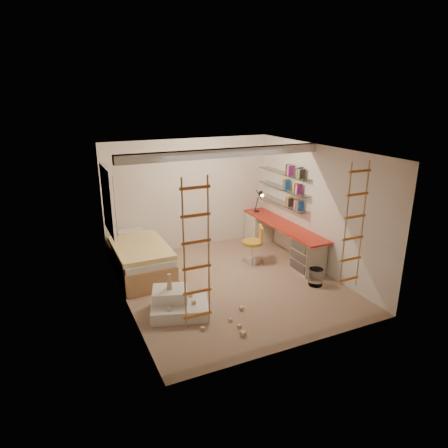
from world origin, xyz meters
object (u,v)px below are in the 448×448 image
swivel_chair (253,250)px  play_platform (177,304)px  bed (140,258)px  desk (282,238)px

swivel_chair → play_platform: 2.51m
bed → play_platform: (0.19, -1.82, -0.16)m
desk → bed: desk is taller
bed → swivel_chair: 2.42m
swivel_chair → play_platform: size_ratio=0.77×
swivel_chair → bed: bearing=166.5°
desk → bed: size_ratio=1.40×
desk → swivel_chair: bearing=-166.8°
desk → play_platform: bearing=-154.1°
desk → play_platform: size_ratio=2.48×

